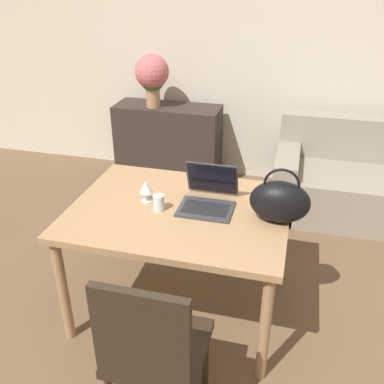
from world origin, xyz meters
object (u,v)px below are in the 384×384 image
chair (153,348)px  wine_glass (146,187)px  couch (377,186)px  laptop (209,194)px  handbag (280,201)px  flower_vase (152,75)px  drinking_glass (159,203)px

chair → wine_glass: 0.98m
couch → laptop: size_ratio=5.33×
chair → handbag: bearing=61.1°
laptop → flower_vase: flower_vase is taller
laptop → drinking_glass: bearing=-151.5°
drinking_glass → handbag: 0.69m
couch → laptop: (-1.22, -1.51, 0.53)m
wine_glass → handbag: handbag is taller
couch → drinking_glass: drinking_glass is taller
handbag → laptop: bearing=168.1°
handbag → flower_vase: 2.26m
laptop → drinking_glass: size_ratio=3.50×
laptop → wine_glass: size_ratio=2.44×
drinking_glass → handbag: size_ratio=0.29×
chair → laptop: (0.04, 0.93, 0.31)m
chair → laptop: size_ratio=2.75×
chair → laptop: 0.98m
laptop → wine_glass: bearing=-170.2°
couch → handbag: handbag is taller
couch → chair: bearing=-117.4°
wine_glass → handbag: size_ratio=0.42×
couch → drinking_glass: 2.28m
drinking_glass → wine_glass: bearing=142.6°
laptop → flower_vase: 1.96m
handbag → flower_vase: flower_vase is taller
laptop → handbag: 0.43m
chair → handbag: size_ratio=2.79×
chair → flower_vase: flower_vase is taller
couch → flower_vase: bearing=175.0°
couch → wine_glass: wine_glass is taller
laptop → handbag: handbag is taller
flower_vase → chair: bearing=-71.1°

